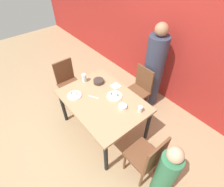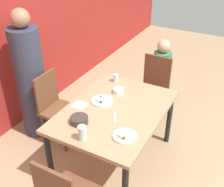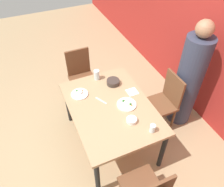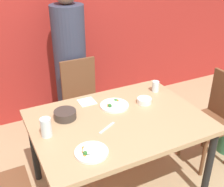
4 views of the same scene
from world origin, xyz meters
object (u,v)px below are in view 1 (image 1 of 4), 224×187
chair_adult_spot (139,89)px  glass_water_tall (84,78)px  plate_rice_adult (74,95)px  chair_child_spot (147,157)px  person_child (165,174)px  bowl_curry (99,81)px  person_adult (153,70)px

chair_adult_spot → glass_water_tall: size_ratio=6.32×
plate_rice_adult → glass_water_tall: size_ratio=1.56×
chair_child_spot → person_child: size_ratio=0.85×
chair_adult_spot → chair_child_spot: size_ratio=1.00×
bowl_curry → glass_water_tall: size_ratio=1.22×
plate_rice_adult → person_child: bearing=7.9°
bowl_curry → glass_water_tall: 0.26m
chair_child_spot → bowl_curry: size_ratio=5.16×
chair_adult_spot → chair_child_spot: bearing=-41.5°
chair_adult_spot → person_adult: 0.44m
chair_adult_spot → chair_child_spot: (1.01, -0.89, 0.00)m
chair_child_spot → bowl_curry: chair_child_spot is taller
chair_adult_spot → bowl_curry: chair_adult_spot is taller
person_adult → bowl_curry: bearing=-111.5°
chair_child_spot → glass_water_tall: bearing=-93.3°
chair_adult_spot → plate_rice_adult: (-0.37, -1.13, 0.25)m
person_adult → person_child: bearing=-43.6°
chair_child_spot → plate_rice_adult: bearing=-80.4°
chair_child_spot → person_child: bearing=90.0°
chair_adult_spot → glass_water_tall: 1.04m
chair_child_spot → person_adult: size_ratio=0.56×
bowl_curry → chair_adult_spot: bearing=58.5°
chair_child_spot → glass_water_tall: (-1.59, 0.09, 0.31)m
person_adult → person_child: 1.82m
person_child → plate_rice_adult: 1.71m
chair_adult_spot → person_adult: person_adult is taller
chair_adult_spot → bowl_curry: size_ratio=5.16×
chair_child_spot → person_child: (0.29, -0.00, 0.00)m
bowl_curry → plate_rice_adult: 0.49m
bowl_curry → person_child: bearing=-8.7°
chair_child_spot → plate_rice_adult: (-1.38, -0.23, 0.25)m
chair_adult_spot → person_child: person_child is taller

